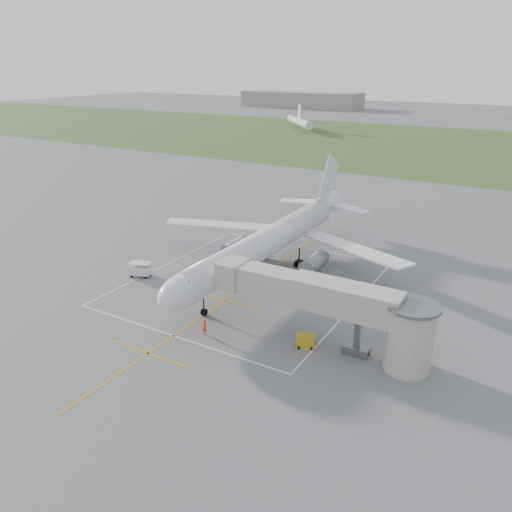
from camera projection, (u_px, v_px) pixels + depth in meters
The scene contains 10 objects.
ground at pixel (266, 273), 69.31m from camera, with size 700.00×700.00×0.00m, color #5B5B5E.
grass_strip at pixel (449, 147), 173.77m from camera, with size 700.00×120.00×0.02m, color #435625.
apron_markings at pixel (244, 288), 64.64m from camera, with size 28.20×60.00×0.01m.
airliner at pixel (269, 242), 68.34m from camera, with size 38.93×46.75×13.52m.
jet_bridge at pixel (337, 306), 49.30m from camera, with size 23.40×5.00×7.20m.
gpu_unit at pixel (305, 341), 50.98m from camera, with size 2.16×1.86×1.38m.
baggage_cart at pixel (140, 269), 67.92m from camera, with size 3.24×2.56×1.97m.
ramp_worker_nose at pixel (204, 327), 53.17m from camera, with size 0.65×0.43×1.79m, color #FF4208.
ramp_worker_wing at pixel (241, 261), 71.03m from camera, with size 0.88×0.68×1.81m, color orange.
distant_hangars at pixel (467, 105), 288.21m from camera, with size 345.00×49.00×12.00m.
Camera 1 is at (31.28, -55.66, 27.11)m, focal length 35.00 mm.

